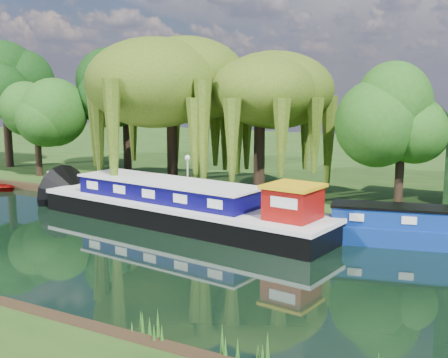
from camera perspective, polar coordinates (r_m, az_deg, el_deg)
The scene contains 14 objects.
ground at distance 29.42m, azimuth -15.74°, elevation -5.60°, with size 120.00×120.00×0.00m, color black.
far_bank at distance 58.11m, azimuth 8.56°, elevation 2.20°, with size 120.00×52.00×0.45m, color #1D3B10.
dutch_barge at distance 30.59m, azimuth -4.22°, elevation -2.88°, with size 18.34×6.17×3.80m.
narrowboat at distance 28.31m, azimuth 20.55°, elevation -4.98°, with size 13.63×5.38×1.97m.
white_cruiser at distance 29.08m, azimuth 12.71°, elevation -5.65°, with size 2.00×2.32×1.22m, color silver.
willow_left at distance 37.43m, azimuth -5.38°, elevation 9.48°, with size 8.10×8.10×9.71m.
willow_right at distance 35.47m, azimuth 3.66°, elevation 7.91°, with size 6.82×6.82×8.31m.
tree_far_left at distance 46.12m, azimuth -18.54°, elevation 6.50°, with size 4.55×4.55×7.32m.
tree_far_back at distance 52.35m, azimuth -21.36°, elevation 8.57°, with size 5.79×5.79×9.74m.
tree_far_mid at distance 46.41m, azimuth -9.95°, elevation 8.46°, with size 5.61×5.61×9.17m.
tree_far_right at distance 33.35m, azimuth 17.64°, elevation 5.47°, with size 4.39×4.39×7.18m.
lamppost at distance 36.67m, azimuth -3.73°, elevation 1.53°, with size 0.36×0.36×2.56m.
mooring_posts at distance 35.76m, azimuth -6.88°, elevation -1.10°, with size 19.16×0.16×1.00m.
reeds_near at distance 19.52m, azimuth -17.15°, elevation -11.73°, with size 33.70×1.50×1.10m.
Camera 1 is at (20.26, -19.98, 7.47)m, focal length 45.00 mm.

